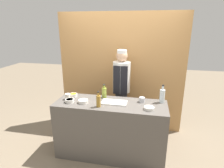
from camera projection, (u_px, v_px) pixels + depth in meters
ground_plane at (111, 153)px, 3.28m from camera, size 14.00×14.00×0.00m
cabinet_wall at (121, 73)px, 3.90m from camera, size 2.55×0.18×2.40m
counter at (111, 129)px, 3.13m from camera, size 1.79×0.61×0.96m
sauce_bowl_red at (83, 101)px, 2.99m from camera, size 0.16×0.16×0.05m
sauce_bowl_orange at (73, 95)px, 3.24m from camera, size 0.14×0.14×0.05m
sauce_bowl_purple at (149, 108)px, 2.75m from camera, size 0.15×0.15×0.04m
sauce_bowl_brown at (70, 100)px, 3.01m from camera, size 0.14×0.14×0.05m
cutting_board at (114, 102)px, 2.99m from camera, size 0.40×0.21×0.02m
bottle_vinegar at (98, 101)px, 2.82m from camera, size 0.07×0.07×0.25m
bottle_clear at (162, 96)px, 2.98m from camera, size 0.08×0.08×0.30m
bottle_oil at (104, 92)px, 3.19m from camera, size 0.08×0.08×0.24m
cup_cream at (68, 97)px, 3.12m from camera, size 0.08×0.08×0.10m
cup_steel at (142, 100)px, 3.01m from camera, size 0.09×0.09×0.08m
chef_center at (121, 90)px, 3.60m from camera, size 0.33×0.33×1.72m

